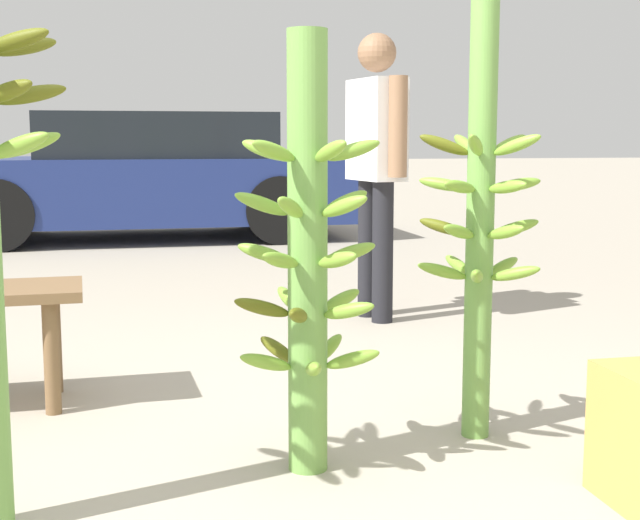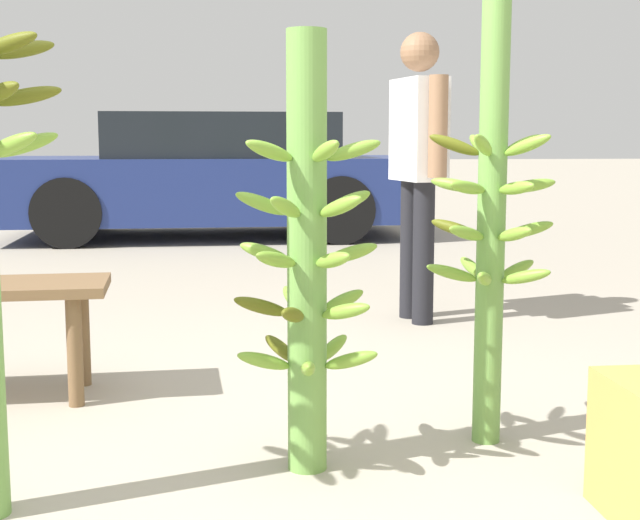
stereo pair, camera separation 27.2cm
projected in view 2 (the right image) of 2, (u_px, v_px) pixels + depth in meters
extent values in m
plane|color=#A89E8C|center=(293.00, 514.00, 2.45)|extent=(80.00, 80.00, 0.00)
ellipsoid|color=#545914|center=(8.00, 44.00, 2.22)|extent=(0.19, 0.13, 0.08)
ellipsoid|color=#545914|center=(21.00, 50.00, 2.37)|extent=(0.19, 0.13, 0.08)
ellipsoid|color=#545914|center=(26.00, 96.00, 2.35)|extent=(0.20, 0.09, 0.08)
ellipsoid|color=#75A333|center=(10.00, 145.00, 2.25)|extent=(0.18, 0.14, 0.09)
ellipsoid|color=#75A333|center=(25.00, 145.00, 2.39)|extent=(0.19, 0.12, 0.09)
cylinder|color=#6B9E47|center=(307.00, 256.00, 2.70)|extent=(0.12, 0.12, 1.34)
ellipsoid|color=#75A333|center=(268.00, 150.00, 2.73)|extent=(0.17, 0.14, 0.09)
ellipsoid|color=#75A333|center=(270.00, 151.00, 2.57)|extent=(0.17, 0.14, 0.09)
ellipsoid|color=#75A333|center=(325.00, 151.00, 2.53)|extent=(0.09, 0.18, 0.09)
ellipsoid|color=#75A333|center=(353.00, 150.00, 2.67)|extent=(0.18, 0.05, 0.09)
ellipsoid|color=#545914|center=(317.00, 150.00, 2.79)|extent=(0.10, 0.18, 0.09)
ellipsoid|color=#75A333|center=(285.00, 207.00, 2.56)|extent=(0.13, 0.17, 0.10)
ellipsoid|color=#75A333|center=(340.00, 206.00, 2.58)|extent=(0.15, 0.17, 0.10)
ellipsoid|color=#75A333|center=(347.00, 202.00, 2.74)|extent=(0.18, 0.10, 0.10)
ellipsoid|color=#75A333|center=(300.00, 201.00, 2.81)|extent=(0.05, 0.18, 0.10)
ellipsoid|color=#75A333|center=(262.00, 203.00, 2.70)|extent=(0.18, 0.09, 0.10)
ellipsoid|color=#75A333|center=(351.00, 253.00, 2.74)|extent=(0.18, 0.07, 0.08)
ellipsoid|color=#75A333|center=(310.00, 249.00, 2.84)|extent=(0.07, 0.18, 0.08)
ellipsoid|color=#75A333|center=(265.00, 253.00, 2.75)|extent=(0.18, 0.12, 0.08)
ellipsoid|color=#75A333|center=(276.00, 260.00, 2.59)|extent=(0.16, 0.16, 0.08)
ellipsoid|color=#75A333|center=(333.00, 260.00, 2.58)|extent=(0.12, 0.18, 0.08)
ellipsoid|color=#75A333|center=(293.00, 298.00, 2.85)|extent=(0.08, 0.18, 0.09)
ellipsoid|color=#545914|center=(261.00, 306.00, 2.72)|extent=(0.18, 0.06, 0.09)
ellipsoid|color=#545914|center=(293.00, 315.00, 2.59)|extent=(0.11, 0.18, 0.09)
ellipsoid|color=#75A333|center=(346.00, 311.00, 2.64)|extent=(0.16, 0.15, 0.09)
ellipsoid|color=#75A333|center=(343.00, 301.00, 2.81)|extent=(0.17, 0.13, 0.09)
ellipsoid|color=#75A333|center=(308.00, 369.00, 2.61)|extent=(0.06, 0.18, 0.09)
ellipsoid|color=#75A333|center=(351.00, 360.00, 2.71)|extent=(0.18, 0.11, 0.09)
ellipsoid|color=#75A333|center=(332.00, 348.00, 2.86)|extent=(0.15, 0.16, 0.09)
ellipsoid|color=#545914|center=(281.00, 349.00, 2.85)|extent=(0.13, 0.17, 0.09)
ellipsoid|color=#75A333|center=(264.00, 361.00, 2.70)|extent=(0.18, 0.08, 0.09)
cylinder|color=#6B9E47|center=(491.00, 219.00, 2.94)|extent=(0.09, 0.09, 1.52)
ellipsoid|color=#545914|center=(455.00, 145.00, 2.92)|extent=(0.18, 0.08, 0.10)
ellipsoid|color=#75A333|center=(483.00, 145.00, 2.80)|extent=(0.13, 0.17, 0.10)
ellipsoid|color=#75A333|center=(527.00, 145.00, 2.82)|extent=(0.15, 0.16, 0.10)
ellipsoid|color=#75A333|center=(523.00, 145.00, 2.97)|extent=(0.18, 0.10, 0.10)
ellipsoid|color=#75A333|center=(479.00, 145.00, 3.03)|extent=(0.05, 0.18, 0.10)
ellipsoid|color=#75A333|center=(516.00, 188.00, 2.81)|extent=(0.09, 0.18, 0.06)
ellipsoid|color=#75A333|center=(530.00, 186.00, 2.94)|extent=(0.18, 0.04, 0.06)
ellipsoid|color=#75A333|center=(492.00, 184.00, 3.05)|extent=(0.09, 0.18, 0.06)
ellipsoid|color=#75A333|center=(455.00, 185.00, 2.99)|extent=(0.17, 0.14, 0.06)
ellipsoid|color=#75A333|center=(468.00, 188.00, 2.84)|extent=(0.17, 0.14, 0.06)
ellipsoid|color=#545914|center=(455.00, 228.00, 3.01)|extent=(0.17, 0.14, 0.08)
ellipsoid|color=#75A333|center=(467.00, 233.00, 2.86)|extent=(0.17, 0.14, 0.08)
ellipsoid|color=#75A333|center=(514.00, 234.00, 2.83)|extent=(0.09, 0.18, 0.08)
ellipsoid|color=#75A333|center=(528.00, 230.00, 2.96)|extent=(0.18, 0.04, 0.08)
ellipsoid|color=#75A333|center=(492.00, 227.00, 3.07)|extent=(0.09, 0.18, 0.08)
ellipsoid|color=#75A333|center=(472.00, 268.00, 3.09)|extent=(0.07, 0.18, 0.08)
ellipsoid|color=#75A333|center=(452.00, 273.00, 2.97)|extent=(0.18, 0.06, 0.08)
ellipsoid|color=#75A333|center=(484.00, 279.00, 2.85)|extent=(0.11, 0.18, 0.08)
ellipsoid|color=#75A333|center=(526.00, 277.00, 2.89)|extent=(0.16, 0.15, 0.08)
ellipsoid|color=#75A333|center=(516.00, 270.00, 3.04)|extent=(0.18, 0.12, 0.08)
cylinder|color=black|center=(423.00, 253.00, 4.91)|extent=(0.14, 0.14, 0.79)
cylinder|color=black|center=(410.00, 249.00, 5.09)|extent=(0.14, 0.14, 0.79)
cube|color=white|center=(419.00, 130.00, 4.91)|extent=(0.26, 0.45, 0.56)
cylinder|color=#936B4C|center=(438.00, 127.00, 4.65)|extent=(0.12, 0.12, 0.53)
cylinder|color=#936B4C|center=(401.00, 128.00, 5.16)|extent=(0.12, 0.12, 0.53)
sphere|color=#936B4C|center=(420.00, 52.00, 4.85)|extent=(0.21, 0.21, 0.21)
cylinder|color=brown|center=(83.00, 335.00, 3.70)|extent=(0.06, 0.06, 0.43)
cylinder|color=brown|center=(75.00, 352.00, 3.41)|extent=(0.06, 0.06, 0.43)
cube|color=navy|center=(206.00, 188.00, 9.27)|extent=(4.19, 1.85, 0.65)
cube|color=black|center=(221.00, 136.00, 9.22)|extent=(2.31, 1.69, 0.45)
cylinder|color=black|center=(67.00, 213.00, 8.33)|extent=(0.67, 0.21, 0.67)
cylinder|color=black|center=(90.00, 200.00, 9.95)|extent=(0.67, 0.21, 0.67)
cylinder|color=black|center=(340.00, 210.00, 8.64)|extent=(0.67, 0.21, 0.67)
cylinder|color=black|center=(320.00, 199.00, 10.27)|extent=(0.67, 0.21, 0.67)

